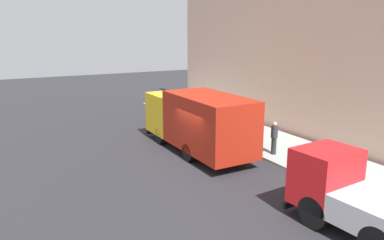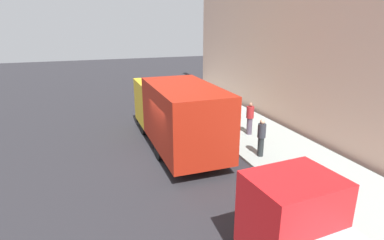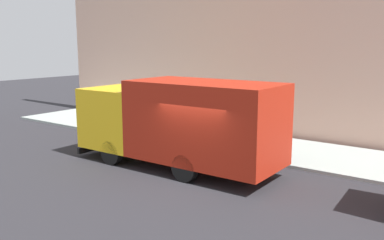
# 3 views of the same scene
# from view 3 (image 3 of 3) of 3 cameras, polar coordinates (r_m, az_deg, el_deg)

# --- Properties ---
(ground) EXTENTS (80.00, 80.00, 0.00)m
(ground) POSITION_cam_3_polar(r_m,az_deg,el_deg) (13.79, 1.05, -8.24)
(ground) COLOR #27262A
(sidewalk) EXTENTS (4.14, 30.00, 0.12)m
(sidewalk) POSITION_cam_3_polar(r_m,az_deg,el_deg) (18.00, 10.40, -3.75)
(sidewalk) COLOR #96A09A
(sidewalk) RESTS_ON ground
(building_facade) EXTENTS (0.50, 30.00, 11.09)m
(building_facade) POSITION_cam_3_polar(r_m,az_deg,el_deg) (19.84, 14.26, 13.37)
(building_facade) COLOR #D1A690
(building_facade) RESTS_ON ground
(large_utility_truck) EXTENTS (2.64, 7.82, 3.14)m
(large_utility_truck) POSITION_cam_3_polar(r_m,az_deg,el_deg) (14.83, -1.83, -0.09)
(large_utility_truck) COLOR yellow
(large_utility_truck) RESTS_ON ground
(pedestrian_walking) EXTENTS (0.48, 0.48, 1.68)m
(pedestrian_walking) POSITION_cam_3_polar(r_m,az_deg,el_deg) (18.19, 5.62, -0.44)
(pedestrian_walking) COLOR #4D4252
(pedestrian_walking) RESTS_ON sidewalk
(pedestrian_standing) EXTENTS (0.48, 0.48, 1.67)m
(pedestrian_standing) POSITION_cam_3_polar(r_m,az_deg,el_deg) (16.23, 11.85, -1.92)
(pedestrian_standing) COLOR #222829
(pedestrian_standing) RESTS_ON sidewalk
(traffic_cone_orange) EXTENTS (0.41, 0.41, 0.58)m
(traffic_cone_orange) POSITION_cam_3_polar(r_m,az_deg,el_deg) (19.88, -6.00, -1.25)
(traffic_cone_orange) COLOR orange
(traffic_cone_orange) RESTS_ON sidewalk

